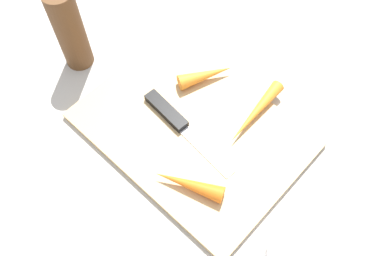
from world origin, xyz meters
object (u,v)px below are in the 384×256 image
at_px(carrot_medium, 189,184).
at_px(carrot_longest, 256,112).
at_px(knife, 171,116).
at_px(cutting_board, 192,130).
at_px(carrot_shortest, 206,75).
at_px(pepper_grinder, 70,30).

height_order(carrot_medium, carrot_longest, carrot_medium).
xyz_separation_m(knife, carrot_longest, (0.10, 0.10, 0.01)).
bearing_deg(cutting_board, knife, -167.46).
relative_size(knife, carrot_shortest, 2.03).
bearing_deg(cutting_board, pepper_grinder, -173.34).
bearing_deg(knife, carrot_medium, -28.75).
bearing_deg(cutting_board, carrot_shortest, 119.10).
xyz_separation_m(carrot_medium, carrot_longest, (-0.01, 0.17, -0.00)).
bearing_deg(knife, cutting_board, 17.53).
height_order(carrot_shortest, pepper_grinder, pepper_grinder).
bearing_deg(cutting_board, carrot_longest, 55.34).
bearing_deg(pepper_grinder, carrot_longest, 20.54).
distance_m(carrot_longest, pepper_grinder, 0.34).
bearing_deg(carrot_longest, knife, -50.32).
bearing_deg(carrot_medium, knife, -57.35).
bearing_deg(carrot_shortest, pepper_grinder, 146.99).
distance_m(knife, carrot_longest, 0.14).
distance_m(carrot_shortest, carrot_longest, 0.11).
xyz_separation_m(cutting_board, carrot_medium, (0.07, -0.08, 0.02)).
distance_m(cutting_board, pepper_grinder, 0.27).
relative_size(carrot_medium, carrot_longest, 0.78).
xyz_separation_m(knife, carrot_shortest, (-0.01, 0.10, 0.01)).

